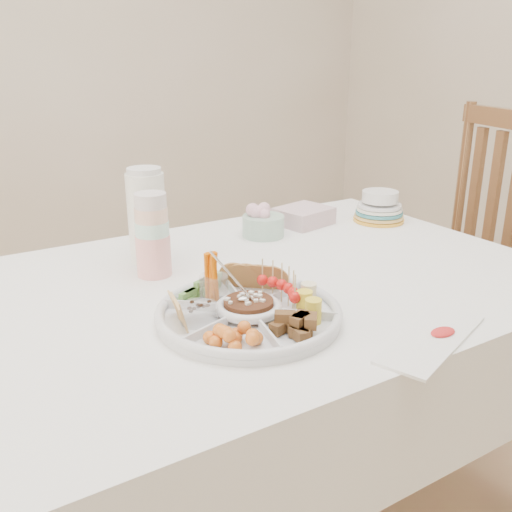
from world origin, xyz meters
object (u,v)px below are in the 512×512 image
dining_table (252,411)px  plate_stack (380,206)px  party_tray (249,310)px  thermos (147,215)px  chair (440,264)px

dining_table → plate_stack: plate_stack is taller
plate_stack → party_tray: bearing=-151.3°
thermos → plate_stack: size_ratio=1.54×
chair → party_tray: 1.14m
thermos → chair: bearing=-3.3°
dining_table → chair: 0.97m
chair → dining_table: bearing=-152.6°
chair → plate_stack: (-0.30, 0.02, 0.25)m
dining_table → party_tray: size_ratio=4.00×
party_tray → plate_stack: bearing=28.7°
party_tray → chair: bearing=20.1°
party_tray → thermos: thermos is taller
dining_table → party_tray: 0.46m
plate_stack → thermos: bearing=177.3°
chair → party_tray: bearing=-144.4°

